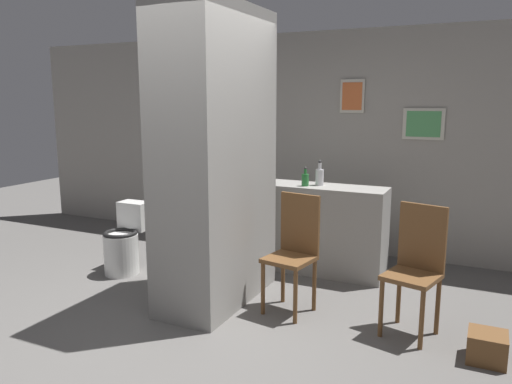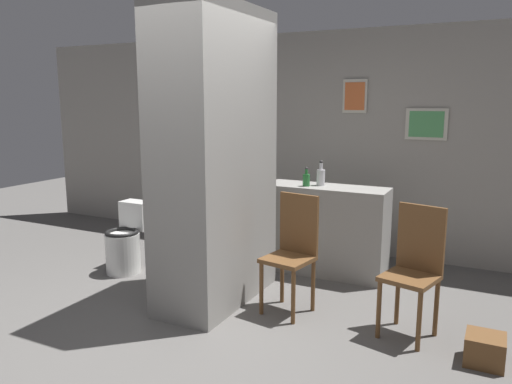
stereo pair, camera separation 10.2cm
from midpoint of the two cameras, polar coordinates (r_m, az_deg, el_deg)
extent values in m
plane|color=#5B5956|center=(4.25, -8.32, -14.84)|extent=(14.00, 14.00, 0.00)
cube|color=gray|center=(6.20, 5.37, 5.74)|extent=(8.00, 0.06, 2.60)
cube|color=beige|center=(6.88, -7.41, 9.50)|extent=(0.36, 0.02, 0.48)
cube|color=#B24C8C|center=(6.87, -7.48, 9.50)|extent=(0.30, 0.01, 0.39)
cube|color=beige|center=(5.77, 19.38, 7.33)|extent=(0.44, 0.02, 0.34)
cube|color=#4C9959|center=(5.76, 19.36, 7.32)|extent=(0.36, 0.01, 0.28)
cube|color=beige|center=(5.92, 11.74, 10.67)|extent=(0.28, 0.02, 0.38)
cube|color=#D86633|center=(5.91, 11.70, 10.67)|extent=(0.23, 0.01, 0.31)
cube|color=gray|center=(4.42, -3.99, 3.83)|extent=(0.60, 1.29, 2.60)
cylinder|color=#593319|center=(4.35, -9.34, 6.92)|extent=(0.03, 0.40, 0.40)
cylinder|color=red|center=(4.36, -9.50, 6.92)|extent=(0.01, 0.07, 0.07)
cube|color=gray|center=(5.31, 8.43, -4.30)|extent=(1.28, 0.44, 0.93)
cylinder|color=white|center=(5.49, -14.45, -6.78)|extent=(0.36, 0.36, 0.43)
torus|color=black|center=(5.42, -14.56, -4.51)|extent=(0.35, 0.35, 0.04)
cube|color=white|center=(5.57, -13.00, -2.57)|extent=(0.33, 0.20, 0.30)
cylinder|color=brown|center=(4.32, 1.30, -10.97)|extent=(0.04, 0.04, 0.46)
cylinder|color=brown|center=(4.16, 4.99, -11.89)|extent=(0.04, 0.04, 0.46)
cylinder|color=brown|center=(4.57, 3.65, -9.77)|extent=(0.04, 0.04, 0.46)
cylinder|color=brown|center=(4.42, 7.20, -10.57)|extent=(0.04, 0.04, 0.46)
cube|color=brown|center=(4.28, 4.33, -7.69)|extent=(0.43, 0.43, 0.04)
cube|color=brown|center=(4.34, 5.60, -3.61)|extent=(0.37, 0.09, 0.52)
cylinder|color=brown|center=(4.05, 14.57, -12.87)|extent=(0.04, 0.04, 0.46)
cylinder|color=brown|center=(3.93, 18.87, -13.84)|extent=(0.04, 0.04, 0.46)
cylinder|color=brown|center=(4.32, 16.53, -11.46)|extent=(0.04, 0.04, 0.46)
cylinder|color=brown|center=(4.21, 20.57, -12.29)|extent=(0.04, 0.04, 0.46)
cube|color=brown|center=(4.03, 17.83, -9.35)|extent=(0.46, 0.46, 0.04)
cube|color=brown|center=(4.10, 19.01, -5.00)|extent=(0.37, 0.12, 0.52)
torus|color=black|center=(6.25, -7.41, -3.14)|extent=(0.69, 0.04, 0.69)
torus|color=black|center=(5.73, 1.57, -4.29)|extent=(0.69, 0.04, 0.69)
cylinder|color=black|center=(5.93, -3.13, -2.02)|extent=(0.99, 0.04, 0.04)
cylinder|color=black|center=(6.07, -5.34, -1.77)|extent=(0.03, 0.03, 0.36)
cylinder|color=black|center=(5.71, 1.09, -2.49)|extent=(0.03, 0.03, 0.33)
cube|color=black|center=(6.03, -5.37, 0.09)|extent=(0.16, 0.06, 0.04)
cylinder|color=#262626|center=(5.68, 1.10, -0.89)|extent=(0.03, 0.42, 0.03)
cylinder|color=silver|center=(5.24, 7.96, 1.64)|extent=(0.09, 0.09, 0.17)
cylinder|color=silver|center=(5.22, 8.00, 2.92)|extent=(0.03, 0.03, 0.07)
sphere|color=#333333|center=(5.22, 8.01, 3.43)|extent=(0.04, 0.04, 0.04)
cylinder|color=#267233|center=(5.18, 6.32, 1.35)|extent=(0.07, 0.07, 0.12)
cylinder|color=#267233|center=(5.17, 6.34, 2.31)|extent=(0.03, 0.03, 0.05)
sphere|color=#333333|center=(5.17, 6.35, 2.71)|extent=(0.03, 0.03, 0.03)
cube|color=brown|center=(3.99, 25.38, -15.95)|extent=(0.26, 0.26, 0.21)
camera|label=1|loc=(0.05, -89.38, 0.11)|focal=35.00mm
camera|label=2|loc=(0.05, 90.62, -0.11)|focal=35.00mm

